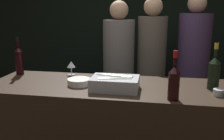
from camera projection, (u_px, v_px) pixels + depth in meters
The scene contains 12 objects.
wall_back_chalkboard at pixel (133, 22), 3.81m from camera, with size 6.40×0.06×2.80m.
bar_counter at pixel (111, 139), 2.16m from camera, with size 2.05×0.69×0.97m.
ice_bin_with_bottles at pixel (115, 83), 1.92m from camera, with size 0.37×0.25×0.11m.
bowl_white at pixel (79, 82), 2.05m from camera, with size 0.19×0.19×0.05m.
wine_glass at pixel (71, 65), 2.35m from camera, with size 0.08×0.08×0.13m.
candle_votive at pixel (218, 92), 1.79m from camera, with size 0.07×0.07×0.05m.
champagne_bottle at pixel (214, 72), 1.91m from camera, with size 0.09×0.09×0.36m.
red_wine_bottle_black_foil at pixel (19, 59), 2.35m from camera, with size 0.07×0.07×0.36m.
red_wine_bottle_tall at pixel (174, 81), 1.68m from camera, with size 0.08×0.08×0.34m.
person_in_hoodie at pixel (119, 66), 2.91m from camera, with size 0.36×0.36×1.68m.
person_blond_tee at pixel (193, 62), 2.93m from camera, with size 0.37×0.37×1.75m.
person_grey_polo at pixel (151, 64), 2.91m from camera, with size 0.33×0.33×1.71m.
Camera 1 is at (0.34, -1.58, 1.57)m, focal length 40.00 mm.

